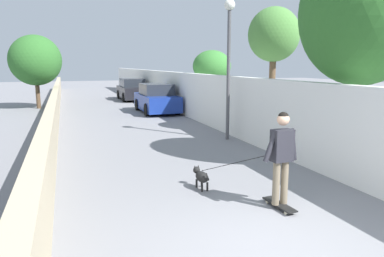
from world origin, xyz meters
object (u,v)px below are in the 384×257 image
at_px(person_skateboarder, 282,151).
at_px(tree_right_far, 274,36).
at_px(tree_right_distant, 363,13).
at_px(dog, 202,176).
at_px(skateboard, 279,205).
at_px(car_near, 157,99).
at_px(tree_left_near, 35,60).
at_px(car_far, 132,90).
at_px(lamp_post, 229,46).
at_px(tree_right_mid, 212,67).

bearing_deg(person_skateboarder, tree_right_far, -30.13).
bearing_deg(tree_right_distant, dog, 92.00).
distance_m(skateboard, car_near, 13.59).
bearing_deg(skateboard, tree_right_far, -30.13).
bearing_deg(dog, tree_right_distant, -88.00).
bearing_deg(tree_left_near, tree_right_far, -143.34).
bearing_deg(tree_left_near, car_near, -123.50).
relative_size(tree_right_distant, car_far, 1.33).
bearing_deg(tree_right_far, lamp_post, 97.36).
height_order(car_near, car_far, same).
distance_m(lamp_post, car_far, 15.19).
relative_size(tree_right_mid, car_near, 0.83).
bearing_deg(tree_right_distant, skateboard, 116.99).
height_order(skateboard, car_far, car_far).
xyz_separation_m(skateboard, car_far, (20.82, -1.08, 0.65)).
bearing_deg(skateboard, tree_right_distant, -63.01).
distance_m(tree_right_mid, car_near, 3.53).
bearing_deg(dog, lamp_post, -30.98).
height_order(tree_right_far, dog, tree_right_far).
relative_size(tree_left_near, dog, 2.39).
distance_m(tree_left_near, person_skateboarder, 18.37).
relative_size(skateboard, person_skateboarder, 0.48).
distance_m(tree_right_mid, car_far, 9.70).
relative_size(tree_left_near, tree_right_far, 0.93).
bearing_deg(tree_right_far, car_far, 9.43).
height_order(tree_right_mid, person_skateboarder, tree_right_mid).
bearing_deg(car_near, tree_right_far, -161.82).
distance_m(person_skateboarder, car_near, 13.58).
distance_m(tree_left_near, dog, 16.83).
height_order(person_skateboarder, car_near, person_skateboarder).
bearing_deg(car_far, tree_right_mid, -165.56).
distance_m(tree_right_distant, car_near, 12.50).
relative_size(tree_left_near, tree_right_distant, 0.77).
bearing_deg(car_near, tree_right_distant, -170.39).
bearing_deg(tree_left_near, skateboard, -164.04).
bearing_deg(tree_right_distant, tree_right_mid, -2.04).
height_order(tree_right_mid, skateboard, tree_right_mid).
xyz_separation_m(person_skateboarder, car_far, (20.82, -1.08, -0.35)).
xyz_separation_m(tree_right_mid, tree_right_far, (-5.50, -0.07, 1.11)).
bearing_deg(tree_left_near, tree_right_distant, -153.05).
bearing_deg(person_skateboarder, car_far, -2.97).
bearing_deg(tree_right_mid, tree_right_distant, 177.96).
xyz_separation_m(lamp_post, person_skateboarder, (-5.84, 1.68, -2.09)).
xyz_separation_m(tree_right_distant, person_skateboarder, (-1.58, 3.10, -2.67)).
xyz_separation_m(tree_right_mid, person_skateboarder, (-11.58, 3.46, -1.37)).
bearing_deg(person_skateboarder, tree_right_mid, -16.64).
distance_m(tree_left_near, lamp_post, 13.53).
bearing_deg(tree_left_near, dog, -165.86).
height_order(tree_right_mid, car_far, tree_right_mid).
xyz_separation_m(lamp_post, skateboard, (-5.84, 1.68, -3.09)).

